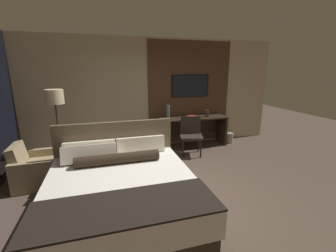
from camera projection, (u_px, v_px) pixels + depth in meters
The scene contains 12 objects.
ground_plane at pixel (178, 195), 3.73m from camera, with size 16.00×16.00×0.00m, color #4C3D33.
wall_back_tv_panel at pixel (152, 94), 5.84m from camera, with size 7.20×0.09×2.80m.
bed at pixel (121, 190), 3.23m from camera, with size 2.06×2.19×1.12m.
desk at pixel (193, 126), 6.04m from camera, with size 1.79×0.57×0.79m.
tv at pixel (190, 86), 6.00m from camera, with size 1.03×0.04×0.58m.
desk_chair at pixel (191, 132), 5.45m from camera, with size 0.64×0.64×0.91m.
armchair_by_window at pixel (37, 170), 4.06m from camera, with size 0.80×0.82×0.77m.
floor_lamp at pixel (55, 103), 4.34m from camera, with size 0.34×0.34×1.65m.
vase_tall at pixel (168, 112), 5.63m from camera, with size 0.08×0.08×0.36m.
vase_short at pixel (207, 113), 5.99m from camera, with size 0.10×0.10×0.18m.
book at pixel (191, 116), 6.00m from camera, with size 0.24×0.17×0.03m.
waste_bin at pixel (229, 138), 6.35m from camera, with size 0.22×0.22×0.28m.
Camera 1 is at (-1.10, -3.15, 2.02)m, focal length 24.00 mm.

